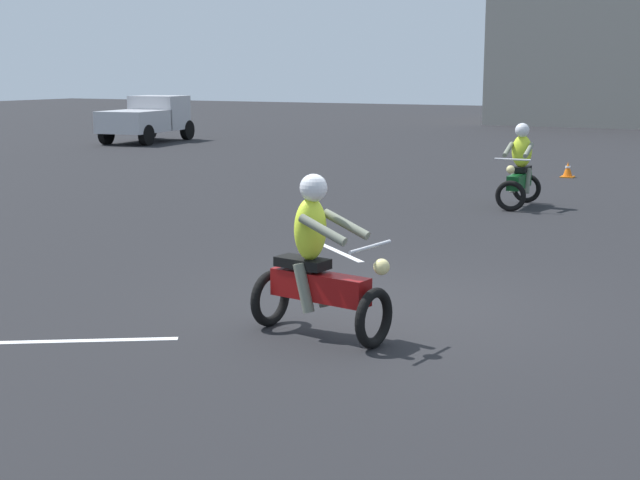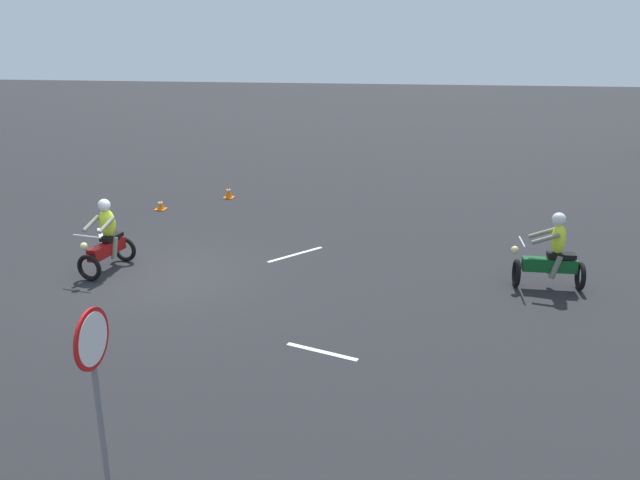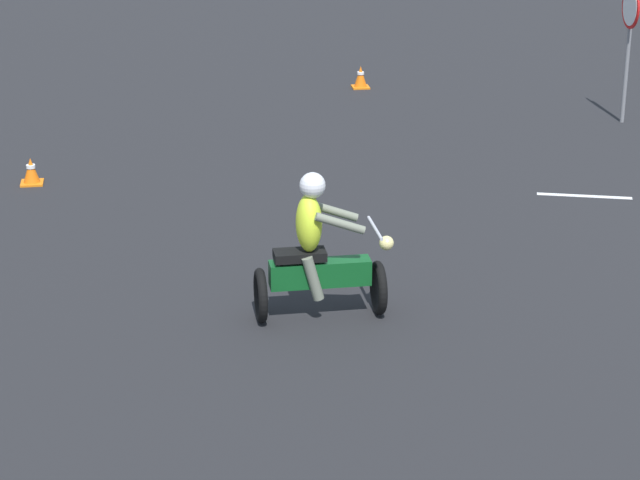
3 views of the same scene
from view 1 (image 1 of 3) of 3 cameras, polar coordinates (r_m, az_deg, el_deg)
The scene contains 7 objects.
ground_plane at distance 10.31m, azimuth 4.35°, elevation -4.23°, with size 120.00×120.00×0.00m, color black.
motorcycle_rider_foreground at distance 8.97m, azimuth -0.18°, elevation -1.70°, with size 1.55×0.84×1.66m.
motorcycle_rider_background at distance 18.16m, azimuth 12.68°, elevation 4.37°, with size 0.70×1.52×1.66m.
pickup_truck at distance 34.92m, azimuth -10.96°, elevation 7.70°, with size 2.43×4.34×1.73m.
traffic_cone_far_right at distance 23.60m, azimuth 15.57°, elevation 4.34°, with size 0.32×0.32×0.39m.
lane_stripe_nw at distance 13.36m, azimuth 1.13°, elevation -0.72°, with size 0.10×1.67×0.01m, color silver.
lane_stripe_sw at distance 9.31m, azimuth -15.60°, elevation -6.24°, with size 0.10×2.11×0.01m, color silver.
Camera 1 is at (3.87, -9.18, 2.66)m, focal length 50.00 mm.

